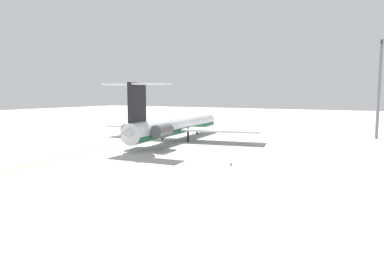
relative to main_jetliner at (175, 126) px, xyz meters
name	(u,v)px	position (x,y,z in m)	size (l,w,h in m)	color
ground	(163,139)	(-0.89, -4.12, -3.60)	(362.14, 362.14, 0.00)	#ADADA8
main_jetliner	(175,126)	(0.00, 0.00, 0.00)	(45.38, 40.16, 13.21)	silver
ground_crew_near_nose	(157,125)	(-21.76, -20.39, -2.52)	(0.43, 0.27, 1.71)	black
ground_crew_near_tail	(164,125)	(-23.87, -19.09, -2.53)	(0.29, 0.36, 1.70)	black
safety_cone_nose	(260,131)	(-27.13, 12.28, -3.33)	(0.40, 0.40, 0.55)	#EA590F
safety_cone_wingtip	(156,127)	(-23.44, -21.87, -3.33)	(0.40, 0.40, 0.55)	#EA590F
safety_cone_tail	(231,164)	(19.15, 22.04, -3.33)	(0.40, 0.40, 0.55)	#EA590F
taxiway_centreline	(148,138)	(-1.27, -8.98, -3.60)	(96.47, 0.36, 0.01)	gold
light_mast	(379,85)	(-27.00, 42.03, 9.55)	(4.00, 0.70, 23.90)	slate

